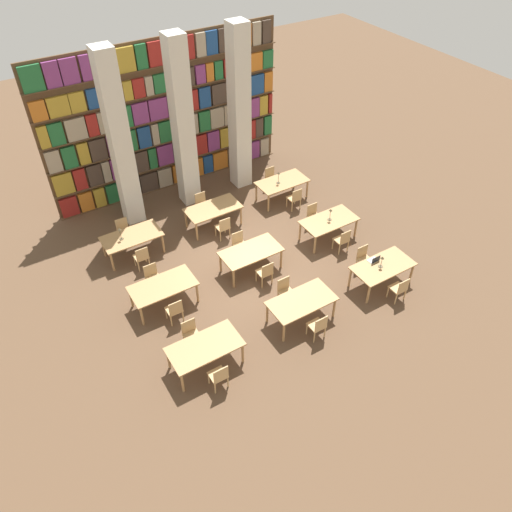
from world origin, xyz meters
The scene contains 37 objects.
ground_plane centered at (0.00, 0.00, 0.00)m, with size 40.00×40.00×0.00m, color brown.
bookshelf_bank centered at (-0.01, 5.79, 2.67)m, with size 8.95×0.35×5.50m.
pillar_left centered at (-2.20, 4.43, 3.00)m, with size 0.63×0.63×6.00m.
pillar_center centered at (0.00, 4.43, 3.00)m, with size 0.63×0.63×6.00m.
pillar_right centered at (2.20, 4.43, 3.00)m, with size 0.63×0.63×6.00m.
reading_table_0 centered at (-2.95, -2.58, 0.68)m, with size 1.88×0.99×0.76m.
chair_0 centered at (-2.98, -3.37, 0.47)m, with size 0.42×0.40×0.87m.
chair_1 centered at (-2.98, -1.80, 0.47)m, with size 0.42×0.40×0.87m.
reading_table_1 centered at (0.05, -2.58, 0.68)m, with size 1.88×0.99×0.76m.
chair_2 centered at (0.06, -3.36, 0.47)m, with size 0.42×0.40×0.87m.
chair_3 centered at (0.06, -1.80, 0.47)m, with size 0.42×0.40×0.87m.
reading_table_2 centered at (2.95, -2.69, 0.68)m, with size 1.88×0.99×0.76m.
chair_4 centered at (2.94, -3.47, 0.47)m, with size 0.42×0.40×0.87m.
chair_5 centered at (2.94, -1.91, 0.47)m, with size 0.42×0.40×0.87m.
desk_lamp_0 centered at (2.85, -2.68, 1.02)m, with size 0.14×0.14×0.39m.
laptop centered at (2.85, -2.38, 0.80)m, with size 0.32×0.22×0.21m.
reading_table_3 centered at (-2.98, -0.01, 0.68)m, with size 1.88×0.99×0.76m.
chair_6 centered at (-2.99, -0.80, 0.47)m, with size 0.42×0.40×0.87m.
chair_7 centered at (-2.99, 0.77, 0.47)m, with size 0.42×0.40×0.87m.
reading_table_4 centered at (-0.06, -0.05, 0.68)m, with size 1.88×0.99×0.76m.
chair_8 centered at (-0.02, -0.83, 0.47)m, with size 0.42×0.40×0.87m.
chair_9 centered at (-0.02, 0.73, 0.47)m, with size 0.42×0.40×0.87m.
reading_table_5 centered at (2.97, -0.07, 0.68)m, with size 1.88×0.99×0.76m.
chair_10 centered at (2.94, -0.85, 0.47)m, with size 0.42×0.40×0.87m.
chair_11 centered at (2.94, 0.71, 0.47)m, with size 0.42×0.40×0.87m.
desk_lamp_1 centered at (2.99, -0.07, 1.05)m, with size 0.14×0.14×0.44m.
reading_table_6 centered at (-2.92, 2.58, 0.68)m, with size 1.88×0.99×0.76m.
chair_12 centered at (-2.93, 1.80, 0.47)m, with size 0.42×0.40×0.87m.
chair_13 centered at (-2.93, 3.36, 0.47)m, with size 0.42×0.40×0.87m.
desk_lamp_2 centered at (-3.24, 2.59, 1.05)m, with size 0.14×0.14×0.44m.
reading_table_7 centered at (0.01, 2.56, 0.68)m, with size 1.88×0.99×0.76m.
chair_14 centered at (-0.03, 1.78, 0.47)m, with size 0.42×0.40×0.87m.
chair_15 centered at (-0.03, 3.34, 0.47)m, with size 0.42×0.40×0.87m.
reading_table_8 centered at (2.95, 2.69, 0.68)m, with size 1.88×0.99×0.76m.
chair_16 centered at (2.99, 1.91, 0.47)m, with size 0.42×0.40×0.87m.
chair_17 centered at (2.99, 3.47, 0.47)m, with size 0.42×0.40×0.87m.
desk_lamp_3 centered at (2.76, 2.67, 1.07)m, with size 0.14×0.14×0.46m.
Camera 1 is at (-6.01, -10.01, 10.76)m, focal length 35.00 mm.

